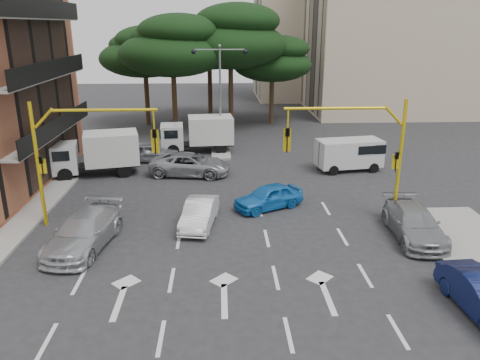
# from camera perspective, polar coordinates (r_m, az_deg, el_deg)

# --- Properties ---
(ground) EXTENTS (120.00, 120.00, 0.00)m
(ground) POSITION_cam_1_polar(r_m,az_deg,el_deg) (21.46, -2.09, -7.22)
(ground) COLOR #28282B
(ground) RESTS_ON ground
(median_strip) EXTENTS (1.40, 6.00, 0.15)m
(median_strip) POSITION_cam_1_polar(r_m,az_deg,el_deg) (36.53, -2.34, 3.80)
(median_strip) COLOR gray
(median_strip) RESTS_ON ground
(apartment_beige_near) EXTENTS (20.20, 12.15, 18.70)m
(apartment_beige_near) POSITION_cam_1_polar(r_m,az_deg,el_deg) (55.12, 19.71, 17.48)
(apartment_beige_near) COLOR #C9B297
(apartment_beige_near) RESTS_ON ground
(apartment_beige_far) EXTENTS (16.20, 12.15, 16.70)m
(apartment_beige_far) POSITION_cam_1_polar(r_m,az_deg,el_deg) (64.68, 9.52, 17.35)
(apartment_beige_far) COLOR #C9B297
(apartment_beige_far) RESTS_ON ground
(pine_left_near) EXTENTS (9.15, 9.15, 10.23)m
(pine_left_near) POSITION_cam_1_polar(r_m,az_deg,el_deg) (41.52, -8.19, 15.92)
(pine_left_near) COLOR #382616
(pine_left_near) RESTS_ON ground
(pine_center) EXTENTS (9.98, 9.98, 11.16)m
(pine_center) POSITION_cam_1_polar(r_m,az_deg,el_deg) (43.33, -1.09, 17.11)
(pine_center) COLOR #382616
(pine_center) RESTS_ON ground
(pine_left_far) EXTENTS (8.32, 8.32, 9.30)m
(pine_left_far) POSITION_cam_1_polar(r_m,az_deg,el_deg) (45.88, -11.54, 15.10)
(pine_left_far) COLOR #382616
(pine_left_far) RESTS_ON ground
(pine_right) EXTENTS (7.49, 7.49, 8.37)m
(pine_right) POSITION_cam_1_polar(r_m,az_deg,el_deg) (45.70, 4.05, 14.53)
(pine_right) COLOR #382616
(pine_right) RESTS_ON ground
(pine_back) EXTENTS (9.15, 9.15, 10.23)m
(pine_back) POSITION_cam_1_polar(r_m,az_deg,el_deg) (48.34, -3.71, 16.39)
(pine_back) COLOR #382616
(pine_back) RESTS_ON ground
(signal_mast_right) EXTENTS (5.79, 0.37, 6.00)m
(signal_mast_right) POSITION_cam_1_polar(r_m,az_deg,el_deg) (23.06, 14.95, 4.26)
(signal_mast_right) COLOR gold
(signal_mast_right) RESTS_ON ground
(signal_mast_left) EXTENTS (5.79, 0.37, 6.00)m
(signal_mast_left) POSITION_cam_1_polar(r_m,az_deg,el_deg) (23.02, -19.49, 3.79)
(signal_mast_left) COLOR gold
(signal_mast_left) RESTS_ON ground
(street_lamp_center) EXTENTS (4.16, 0.36, 7.77)m
(street_lamp_center) POSITION_cam_1_polar(r_m,az_deg,el_deg) (35.56, -2.45, 12.18)
(street_lamp_center) COLOR slate
(street_lamp_center) RESTS_ON median_strip
(car_white_hatch) EXTENTS (1.92, 4.01, 1.27)m
(car_white_hatch) POSITION_cam_1_polar(r_m,az_deg,el_deg) (22.68, -4.97, -4.06)
(car_white_hatch) COLOR silver
(car_white_hatch) RESTS_ON ground
(car_blue_compact) EXTENTS (4.06, 3.13, 1.29)m
(car_blue_compact) POSITION_cam_1_polar(r_m,az_deg,el_deg) (24.75, 3.50, -2.04)
(car_blue_compact) COLOR blue
(car_blue_compact) RESTS_ON ground
(car_silver_wagon) EXTENTS (2.91, 5.43, 1.50)m
(car_silver_wagon) POSITION_cam_1_polar(r_m,az_deg,el_deg) (21.52, -18.48, -5.95)
(car_silver_wagon) COLOR #ADB1B6
(car_silver_wagon) RESTS_ON ground
(car_silver_cross_a) EXTENTS (5.46, 3.13, 1.43)m
(car_silver_cross_a) POSITION_cam_1_polar(r_m,az_deg,el_deg) (30.33, -6.07, 1.91)
(car_silver_cross_a) COLOR #999CA1
(car_silver_cross_a) RESTS_ON ground
(car_silver_cross_b) EXTENTS (4.07, 1.82, 1.36)m
(car_silver_cross_b) POSITION_cam_1_polar(r_m,az_deg,el_deg) (33.83, -10.84, 3.35)
(car_silver_cross_b) COLOR #919399
(car_silver_cross_b) RESTS_ON ground
(car_silver_parked) EXTENTS (2.24, 4.94, 1.40)m
(car_silver_parked) POSITION_cam_1_polar(r_m,az_deg,el_deg) (22.77, 20.44, -4.95)
(car_silver_parked) COLOR gray
(car_silver_parked) RESTS_ON ground
(van_white) EXTENTS (4.47, 2.55, 2.11)m
(van_white) POSITION_cam_1_polar(r_m,az_deg,el_deg) (31.98, 13.13, 3.02)
(van_white) COLOR silver
(van_white) RESTS_ON ground
(box_truck_a) EXTENTS (5.97, 3.55, 2.75)m
(box_truck_a) POSITION_cam_1_polar(r_m,az_deg,el_deg) (31.42, -17.17, 3.01)
(box_truck_a) COLOR silver
(box_truck_a) RESTS_ON ground
(box_truck_b) EXTENTS (5.69, 2.77, 2.71)m
(box_truck_b) POSITION_cam_1_polar(r_m,az_deg,el_deg) (35.78, -5.18, 5.54)
(box_truck_b) COLOR silver
(box_truck_b) RESTS_ON ground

